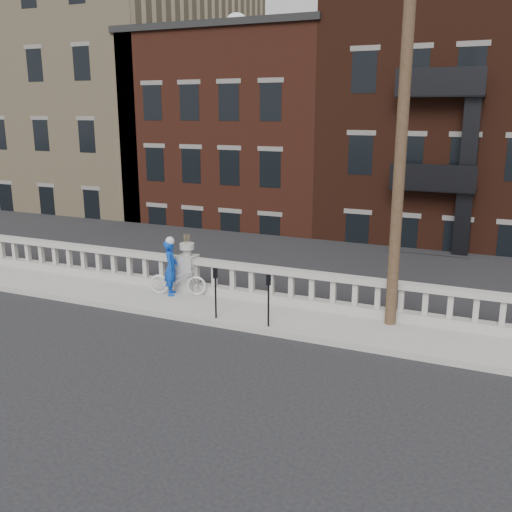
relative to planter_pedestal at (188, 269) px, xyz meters
The scene contains 10 objects.
ground 4.04m from the planter_pedestal, 90.00° to the right, with size 120.00×120.00×0.00m, color black.
sidewalk 1.21m from the planter_pedestal, 90.00° to the right, with size 32.00×2.20×0.15m, color #99958E.
balustrade 0.19m from the planter_pedestal, ahead, with size 28.00×0.34×1.03m.
planter_pedestal is the anchor object (origin of this frame).
lower_level 19.19m from the planter_pedestal, 88.31° to the left, with size 80.00×44.00×20.80m.
utility_pole 7.61m from the planter_pedestal, ahead, with size 1.60×0.28×10.00m.
parking_meter_b 2.62m from the planter_pedestal, 43.50° to the right, with size 0.10×0.09×1.36m.
parking_meter_c 3.85m from the planter_pedestal, 27.92° to the right, with size 0.10×0.09×1.36m.
bicycle 0.53m from the planter_pedestal, 99.02° to the right, with size 0.61×1.74×0.91m, color silver.
cyclist 0.63m from the planter_pedestal, 112.83° to the right, with size 0.60×0.40×1.65m, color #0B3CB1.
Camera 1 is at (8.58, -10.44, 5.49)m, focal length 40.00 mm.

